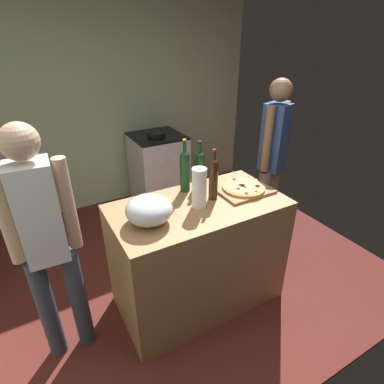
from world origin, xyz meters
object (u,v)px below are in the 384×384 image
pizza (244,187)px  mixing_bowl (149,210)px  stove (158,170)px  wine_bottle_dark (185,170)px  wine_bottle_amber (200,167)px  paper_towel_roll (199,188)px  person_in_stripes (46,239)px  person_in_red (272,157)px  wine_bottle_green (213,177)px

pizza → mixing_bowl: size_ratio=1.08×
stove → wine_bottle_dark: bearing=-105.1°
mixing_bowl → wine_bottle_amber: wine_bottle_amber is taller
pizza → wine_bottle_amber: (-0.25, 0.24, 0.13)m
paper_towel_roll → stove: 1.84m
wine_bottle_dark → person_in_stripes: bearing=-169.6°
pizza → mixing_bowl: bearing=-176.1°
wine_bottle_amber → person_in_red: person_in_red is taller
wine_bottle_green → person_in_stripes: (-1.13, 0.03, -0.15)m
pizza → person_in_stripes: (-1.40, 0.04, -0.01)m
pizza → wine_bottle_dark: (-0.39, 0.22, 0.14)m
wine_bottle_amber → stove: size_ratio=0.39×
stove → pizza: bearing=-89.9°
pizza → stove: size_ratio=0.35×
mixing_bowl → person_in_stripes: size_ratio=0.19×
mixing_bowl → person_in_stripes: person_in_stripes is taller
mixing_bowl → person_in_red: bearing=16.4°
pizza → paper_towel_roll: size_ratio=1.11×
wine_bottle_dark → wine_bottle_green: bearing=-61.4°
pizza → person_in_red: size_ratio=0.20×
wine_bottle_green → stove: (0.27, 1.64, -0.62)m
mixing_bowl → wine_bottle_green: (0.52, 0.07, 0.08)m
person_in_red → wine_bottle_dark: bearing=-172.2°
mixing_bowl → paper_towel_roll: paper_towel_roll is taller
person_in_stripes → person_in_red: 2.05m
wine_bottle_green → paper_towel_roll: bearing=-160.8°
wine_bottle_amber → person_in_red: 0.89m
paper_towel_roll → person_in_stripes: size_ratio=0.18×
stove → mixing_bowl: bearing=-114.9°
wine_bottle_green → stove: 1.78m
stove → wine_bottle_amber: bearing=-99.9°
pizza → person_in_stripes: person_in_stripes is taller
paper_towel_roll → wine_bottle_dark: (0.03, 0.26, 0.03)m
stove → person_in_red: size_ratio=0.57×
paper_towel_roll → wine_bottle_dark: bearing=83.2°
wine_bottle_dark → person_in_red: person_in_red is taller
pizza → wine_bottle_amber: size_ratio=0.89×
wine_bottle_green → person_in_red: person_in_red is taller
mixing_bowl → wine_bottle_dark: 0.50m
person_in_stripes → person_in_red: size_ratio=0.98×
stove → wine_bottle_green: bearing=-99.3°
wine_bottle_green → stove: bearing=80.7°
mixing_bowl → stove: 1.96m
pizza → person_in_red: 0.72m
mixing_bowl → wine_bottle_amber: 0.62m
person_in_stripes → person_in_red: bearing=9.1°
paper_towel_roll → mixing_bowl: bearing=-177.8°
wine_bottle_amber → wine_bottle_dark: (-0.14, -0.02, 0.02)m
wine_bottle_green → wine_bottle_amber: (0.02, 0.23, -0.01)m
paper_towel_roll → stove: bearing=76.2°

